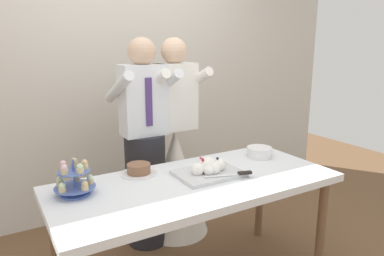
{
  "coord_description": "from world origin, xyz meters",
  "views": [
    {
      "loc": [
        -1.09,
        -1.81,
        1.62
      ],
      "look_at": [
        0.06,
        0.15,
        1.07
      ],
      "focal_mm": 33.52,
      "sensor_mm": 36.0,
      "label": 1
    }
  ],
  "objects_px": {
    "plate_stack": "(259,152)",
    "dessert_table": "(196,191)",
    "person_bride": "(175,168)",
    "round_cake": "(139,170)",
    "cupcake_stand": "(74,180)",
    "main_cake_tray": "(209,169)",
    "person_groom": "(145,156)"
  },
  "relations": [
    {
      "from": "plate_stack",
      "to": "dessert_table",
      "type": "bearing_deg",
      "value": -166.01
    },
    {
      "from": "person_bride",
      "to": "round_cake",
      "type": "bearing_deg",
      "value": -137.55
    },
    {
      "from": "cupcake_stand",
      "to": "main_cake_tray",
      "type": "height_order",
      "value": "cupcake_stand"
    },
    {
      "from": "person_bride",
      "to": "main_cake_tray",
      "type": "bearing_deg",
      "value": -100.02
    },
    {
      "from": "person_bride",
      "to": "dessert_table",
      "type": "bearing_deg",
      "value": -108.05
    },
    {
      "from": "cupcake_stand",
      "to": "person_bride",
      "type": "bearing_deg",
      "value": 31.81
    },
    {
      "from": "cupcake_stand",
      "to": "round_cake",
      "type": "height_order",
      "value": "cupcake_stand"
    },
    {
      "from": "round_cake",
      "to": "person_groom",
      "type": "height_order",
      "value": "person_groom"
    },
    {
      "from": "dessert_table",
      "to": "cupcake_stand",
      "type": "bearing_deg",
      "value": 167.01
    },
    {
      "from": "main_cake_tray",
      "to": "person_bride",
      "type": "height_order",
      "value": "person_bride"
    },
    {
      "from": "plate_stack",
      "to": "round_cake",
      "type": "height_order",
      "value": "plate_stack"
    },
    {
      "from": "round_cake",
      "to": "dessert_table",
      "type": "bearing_deg",
      "value": -45.96
    },
    {
      "from": "dessert_table",
      "to": "round_cake",
      "type": "bearing_deg",
      "value": 134.04
    },
    {
      "from": "dessert_table",
      "to": "person_groom",
      "type": "bearing_deg",
      "value": 93.57
    },
    {
      "from": "plate_stack",
      "to": "cupcake_stand",
      "type": "bearing_deg",
      "value": -179.98
    },
    {
      "from": "main_cake_tray",
      "to": "round_cake",
      "type": "bearing_deg",
      "value": 148.02
    },
    {
      "from": "cupcake_stand",
      "to": "main_cake_tray",
      "type": "distance_m",
      "value": 0.83
    },
    {
      "from": "main_cake_tray",
      "to": "person_bride",
      "type": "distance_m",
      "value": 0.76
    },
    {
      "from": "main_cake_tray",
      "to": "dessert_table",
      "type": "bearing_deg",
      "value": -162.73
    },
    {
      "from": "main_cake_tray",
      "to": "round_cake",
      "type": "height_order",
      "value": "main_cake_tray"
    },
    {
      "from": "plate_stack",
      "to": "person_groom",
      "type": "distance_m",
      "value": 0.89
    },
    {
      "from": "main_cake_tray",
      "to": "cupcake_stand",
      "type": "bearing_deg",
      "value": 171.32
    },
    {
      "from": "dessert_table",
      "to": "main_cake_tray",
      "type": "xyz_separation_m",
      "value": [
        0.12,
        0.04,
        0.11
      ]
    },
    {
      "from": "cupcake_stand",
      "to": "person_bride",
      "type": "relative_size",
      "value": 0.14
    },
    {
      "from": "dessert_table",
      "to": "person_bride",
      "type": "bearing_deg",
      "value": 71.95
    },
    {
      "from": "main_cake_tray",
      "to": "round_cake",
      "type": "xyz_separation_m",
      "value": [
        -0.39,
        0.24,
        -0.01
      ]
    },
    {
      "from": "main_cake_tray",
      "to": "round_cake",
      "type": "distance_m",
      "value": 0.46
    },
    {
      "from": "dessert_table",
      "to": "cupcake_stand",
      "type": "height_order",
      "value": "cupcake_stand"
    },
    {
      "from": "main_cake_tray",
      "to": "person_bride",
      "type": "bearing_deg",
      "value": 79.98
    },
    {
      "from": "plate_stack",
      "to": "main_cake_tray",
      "type": "bearing_deg",
      "value": -166.75
    },
    {
      "from": "cupcake_stand",
      "to": "plate_stack",
      "type": "height_order",
      "value": "cupcake_stand"
    },
    {
      "from": "dessert_table",
      "to": "person_bride",
      "type": "distance_m",
      "value": 0.8
    }
  ]
}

